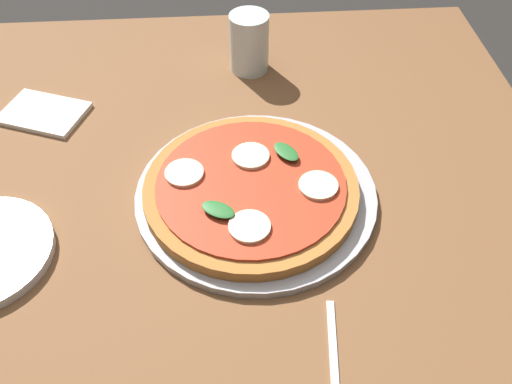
% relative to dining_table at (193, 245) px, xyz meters
% --- Properties ---
extents(dining_table, '(1.11, 1.01, 0.76)m').
position_rel_dining_table_xyz_m(dining_table, '(0.00, 0.00, 0.00)').
color(dining_table, brown).
rests_on(dining_table, ground_plane).
extents(serving_tray, '(0.34, 0.34, 0.01)m').
position_rel_dining_table_xyz_m(serving_tray, '(0.10, -0.01, 0.12)').
color(serving_tray, '#B2B2B7').
rests_on(serving_tray, dining_table).
extents(pizza, '(0.29, 0.29, 0.03)m').
position_rel_dining_table_xyz_m(pizza, '(0.09, -0.01, 0.13)').
color(pizza, '#B27033').
rests_on(pizza, serving_tray).
extents(napkin, '(0.15, 0.13, 0.01)m').
position_rel_dining_table_xyz_m(napkin, '(-0.24, 0.20, 0.11)').
color(napkin, white).
rests_on(napkin, dining_table).
extents(glass_cup, '(0.07, 0.07, 0.10)m').
position_rel_dining_table_xyz_m(glass_cup, '(0.11, 0.31, 0.16)').
color(glass_cup, silver).
rests_on(glass_cup, dining_table).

